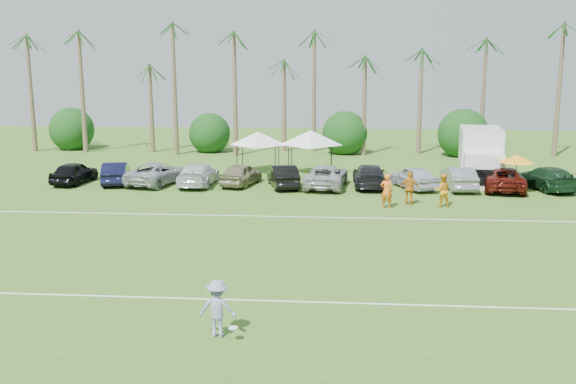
{
  "coord_description": "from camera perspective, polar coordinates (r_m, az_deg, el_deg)",
  "views": [
    {
      "loc": [
        5.42,
        -18.17,
        7.8
      ],
      "look_at": [
        3.01,
        12.54,
        1.6
      ],
      "focal_mm": 40.0,
      "sensor_mm": 36.0,
      "label": 1
    }
  ],
  "objects": [
    {
      "name": "frisbee_player",
      "position": [
        18.91,
        -6.28,
        -10.25
      ],
      "size": [
        1.2,
        0.8,
        1.71
      ],
      "rotation": [
        0.0,
        0.0,
        3.1
      ],
      "color": "#8C8AC4",
      "rests_on": "ground"
    },
    {
      "name": "sideline_player_a",
      "position": [
        35.42,
        8.77,
        0.09
      ],
      "size": [
        0.77,
        0.59,
        1.9
      ],
      "primitive_type": "imported",
      "rotation": [
        0.0,
        0.0,
        2.93
      ],
      "color": "orange",
      "rests_on": "ground"
    },
    {
      "name": "palm_tree_1",
      "position": [
        60.48,
        -17.63,
        11.38
      ],
      "size": [
        2.4,
        2.4,
        9.9
      ],
      "color": "brown",
      "rests_on": "ground"
    },
    {
      "name": "palm_tree_7",
      "position": [
        56.28,
        7.31,
        13.59
      ],
      "size": [
        2.4,
        2.4,
        11.9
      ],
      "color": "brown",
      "rests_on": "ground"
    },
    {
      "name": "canopy_tent_left",
      "position": [
        46.65,
        -2.67,
        5.38
      ],
      "size": [
        4.24,
        4.24,
        3.43
      ],
      "color": "black",
      "rests_on": "ground"
    },
    {
      "name": "parked_car_8",
      "position": [
        41.29,
        11.11,
        1.3
      ],
      "size": [
        3.07,
        4.58,
        1.45
      ],
      "primitive_type": "imported",
      "rotation": [
        0.0,
        0.0,
        3.5
      ],
      "color": "silver",
      "rests_on": "ground"
    },
    {
      "name": "bush_tree_1",
      "position": [
        58.61,
        -6.81,
        5.42
      ],
      "size": [
        4.0,
        4.0,
        4.0
      ],
      "color": "brown",
      "rests_on": "ground"
    },
    {
      "name": "parked_car_5",
      "position": [
        41.02,
        -0.46,
        1.45
      ],
      "size": [
        2.57,
        4.64,
        1.45
      ],
      "primitive_type": "imported",
      "rotation": [
        0.0,
        0.0,
        3.39
      ],
      "color": "black",
      "rests_on": "ground"
    },
    {
      "name": "palm_tree_5",
      "position": [
        56.44,
        -1.05,
        11.94
      ],
      "size": [
        2.4,
        2.4,
        9.9
      ],
      "color": "brown",
      "rests_on": "ground"
    },
    {
      "name": "ground",
      "position": [
        20.51,
        -11.42,
        -11.22
      ],
      "size": [
        120.0,
        120.0,
        0.0
      ],
      "primitive_type": "plane",
      "color": "#3C671F",
      "rests_on": "ground"
    },
    {
      "name": "palm_tree_6",
      "position": [
        56.21,
        3.11,
        12.8
      ],
      "size": [
        2.4,
        2.4,
        10.9
      ],
      "color": "brown",
      "rests_on": "ground"
    },
    {
      "name": "sideline_player_b",
      "position": [
        36.31,
        13.55,
        0.14
      ],
      "size": [
        0.96,
        0.78,
        1.84
      ],
      "primitive_type": "imported",
      "rotation": [
        0.0,
        0.0,
        3.24
      ],
      "color": "orange",
      "rests_on": "ground"
    },
    {
      "name": "parked_car_4",
      "position": [
        41.78,
        -4.2,
        1.6
      ],
      "size": [
        2.64,
        4.53,
        1.45
      ],
      "primitive_type": "imported",
      "rotation": [
        0.0,
        0.0,
        2.91
      ],
      "color": "gray",
      "rests_on": "ground"
    },
    {
      "name": "parked_car_6",
      "position": [
        40.98,
        3.41,
        1.41
      ],
      "size": [
        2.95,
        5.44,
        1.45
      ],
      "primitive_type": "imported",
      "rotation": [
        0.0,
        0.0,
        3.03
      ],
      "color": "#AAAAAD",
      "rests_on": "ground"
    },
    {
      "name": "market_umbrella",
      "position": [
        41.34,
        19.68,
        2.8
      ],
      "size": [
        2.11,
        2.11,
        2.35
      ],
      "color": "black",
      "rests_on": "ground"
    },
    {
      "name": "palm_tree_10",
      "position": [
        58.88,
        22.36,
        11.92
      ],
      "size": [
        2.4,
        2.4,
        10.9
      ],
      "color": "brown",
      "rests_on": "ground"
    },
    {
      "name": "palm_tree_4",
      "position": [
        56.96,
        -5.13,
        11.01
      ],
      "size": [
        2.4,
        2.4,
        8.9
      ],
      "color": "brown",
      "rests_on": "ground"
    },
    {
      "name": "box_truck",
      "position": [
        44.97,
        16.78,
        3.31
      ],
      "size": [
        3.43,
        7.04,
        3.48
      ],
      "rotation": [
        0.0,
        0.0,
        -0.14
      ],
      "color": "silver",
      "rests_on": "ground"
    },
    {
      "name": "sideline_player_c",
      "position": [
        36.44,
        10.77,
        0.33
      ],
      "size": [
        1.18,
        0.69,
        1.88
      ],
      "primitive_type": "imported",
      "rotation": [
        0.0,
        0.0,
        2.92
      ],
      "color": "orange",
      "rests_on": "ground"
    },
    {
      "name": "parked_car_0",
      "position": [
        44.56,
        -18.48,
        1.65
      ],
      "size": [
        2.07,
        4.38,
        1.45
      ],
      "primitive_type": "imported",
      "rotation": [
        0.0,
        0.0,
        3.05
      ],
      "color": "black",
      "rests_on": "ground"
    },
    {
      "name": "palm_tree_2",
      "position": [
        58.83,
        -13.06,
        12.47
      ],
      "size": [
        2.4,
        2.4,
        10.9
      ],
      "color": "brown",
      "rests_on": "ground"
    },
    {
      "name": "parked_car_2",
      "position": [
        42.84,
        -11.57,
        1.64
      ],
      "size": [
        3.56,
        5.63,
        1.45
      ],
      "primitive_type": "imported",
      "rotation": [
        0.0,
        0.0,
        2.9
      ],
      "color": "#9FA4AB",
      "rests_on": "ground"
    },
    {
      "name": "field_lines",
      "position": [
        27.84,
        -6.95,
        -4.97
      ],
      "size": [
        80.0,
        12.1,
        0.01
      ],
      "color": "white",
      "rests_on": "ground"
    },
    {
      "name": "parked_car_7",
      "position": [
        41.41,
        7.25,
        1.45
      ],
      "size": [
        2.1,
        5.02,
        1.45
      ],
      "primitive_type": "imported",
      "rotation": [
        0.0,
        0.0,
        3.16
      ],
      "color": "black",
      "rests_on": "ground"
    },
    {
      "name": "palm_tree_3",
      "position": [
        57.8,
        -9.2,
        13.48
      ],
      "size": [
        2.4,
        2.4,
        11.9
      ],
      "color": "brown",
      "rests_on": "ground"
    },
    {
      "name": "palm_tree_0",
      "position": [
        62.51,
        -21.91,
        10.28
      ],
      "size": [
        2.4,
        2.4,
        8.9
      ],
      "color": "brown",
      "rests_on": "ground"
    },
    {
      "name": "parked_car_11",
      "position": [
        43.4,
        22.02,
        1.16
      ],
      "size": [
        3.16,
        5.33,
        1.45
      ],
      "primitive_type": "imported",
      "rotation": [
        0.0,
        0.0,
        3.38
      ],
      "color": "#15361C",
      "rests_on": "ground"
    },
    {
      "name": "bush_tree_3",
      "position": [
        58.45,
        14.95,
        5.1
      ],
      "size": [
        4.0,
        4.0,
        4.0
      ],
      "color": "brown",
      "rests_on": "ground"
    },
    {
      "name": "parked_car_3",
      "position": [
        42.02,
        -7.99,
        1.57
      ],
      "size": [
        2.1,
        5.02,
        1.45
      ],
      "primitive_type": "imported",
      "rotation": [
        0.0,
        0.0,
        3.13
      ],
      "color": "silver",
      "rests_on": "ground"
    },
    {
      "name": "parked_car_9",
      "position": [
        41.66,
        14.91,
        1.21
      ],
      "size": [
        1.78,
        4.48,
        1.45
      ],
      "primitive_type": "imported",
      "rotation": [
        0.0,
        0.0,
        3.2
      ],
      "color": "gray",
      "rests_on": "ground"
    },
    {
      "name": "palm_tree_9",
      "position": [
        57.57,
        17.46,
        11.42
      ],
      "size": [
        2.4,
        2.4,
        9.9
      ],
      "color": "brown",
      "rests_on": "ground"
    },
    {
      "name": "parked_car_1",
      "position": [
        43.67,
        -15.07,
        1.66
      ],
      "size": [
        2.57,
        4.64,
        1.45
      ],
      "primitive_type": "imported",
      "rotation": [
        0.0,
        0.0,
        3.39
      ],
      "color": "black",
      "rests_on": "ground"
    },
    {
      "name": "palm_tree_8",
      "position": [
        56.68,
        12.39,
        10.8
      ],
      "size": [
        2.4,
        2.4,
        8.9
      ],
      "color": "brown",
      "rests_on": "ground"
    },
    {
      "name": "canopy_tent_right",
      "position": [
        45.63,
        2.05,
        5.49
      ],
      "size": [
        4.51,
        4.51,
        3.65
      ],
      "color": "black",
      "rests_on": "ground"
    },
    {
      "name": "parked_car_10",
      "position": [
        42.26,
        18.6,
        1.14
      ],
      "size": [
        3.18,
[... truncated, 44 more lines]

